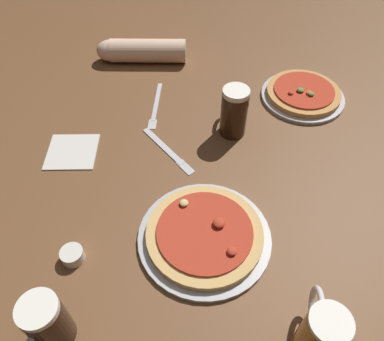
# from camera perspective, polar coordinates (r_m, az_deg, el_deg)

# --- Properties ---
(ground_plane) EXTENTS (2.40, 2.40, 0.03)m
(ground_plane) POSITION_cam_1_polar(r_m,az_deg,el_deg) (1.06, 0.00, -1.24)
(ground_plane) COLOR brown
(pizza_plate_near) EXTENTS (0.32, 0.32, 0.05)m
(pizza_plate_near) POSITION_cam_1_polar(r_m,az_deg,el_deg) (0.92, 1.92, -9.69)
(pizza_plate_near) COLOR #B2B2B7
(pizza_plate_near) RESTS_ON ground_plane
(pizza_plate_far) EXTENTS (0.27, 0.27, 0.05)m
(pizza_plate_far) POSITION_cam_1_polar(r_m,az_deg,el_deg) (1.33, 16.41, 11.01)
(pizza_plate_far) COLOR #B2B2B7
(pizza_plate_far) RESTS_ON ground_plane
(beer_mug_dark) EXTENTS (0.08, 0.13, 0.14)m
(beer_mug_dark) POSITION_cam_1_polar(r_m,az_deg,el_deg) (0.82, -21.12, -20.84)
(beer_mug_dark) COLOR black
(beer_mug_dark) RESTS_ON ground_plane
(beer_mug_amber) EXTENTS (0.08, 0.14, 0.16)m
(beer_mug_amber) POSITION_cam_1_polar(r_m,az_deg,el_deg) (1.13, 6.32, 8.88)
(beer_mug_amber) COLOR black
(beer_mug_amber) RESTS_ON ground_plane
(beer_mug_pale) EXTENTS (0.08, 0.14, 0.15)m
(beer_mug_pale) POSITION_cam_1_polar(r_m,az_deg,el_deg) (0.80, 18.73, -22.25)
(beer_mug_pale) COLOR #9E6619
(beer_mug_pale) RESTS_ON ground_plane
(ramekin_sauce) EXTENTS (0.05, 0.05, 0.03)m
(ramekin_sauce) POSITION_cam_1_polar(r_m,az_deg,el_deg) (0.93, -17.59, -12.10)
(ramekin_sauce) COLOR silver
(ramekin_sauce) RESTS_ON ground_plane
(napkin_folded) EXTENTS (0.15, 0.15, 0.01)m
(napkin_folded) POSITION_cam_1_polar(r_m,az_deg,el_deg) (1.16, -17.65, 2.80)
(napkin_folded) COLOR silver
(napkin_folded) RESTS_ON ground_plane
(fork_left) EXTENTS (0.05, 0.23, 0.01)m
(fork_left) POSITION_cam_1_polar(r_m,az_deg,el_deg) (1.26, -5.49, 9.68)
(fork_left) COLOR silver
(fork_left) RESTS_ON ground_plane
(knife_right) EXTENTS (0.15, 0.20, 0.01)m
(knife_right) POSITION_cam_1_polar(r_m,az_deg,el_deg) (1.11, -3.67, 3.08)
(knife_right) COLOR silver
(knife_right) RESTS_ON ground_plane
(diner_arm) EXTENTS (0.33, 0.10, 0.08)m
(diner_arm) POSITION_cam_1_polar(r_m,az_deg,el_deg) (1.46, -8.00, 17.46)
(diner_arm) COLOR beige
(diner_arm) RESTS_ON ground_plane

